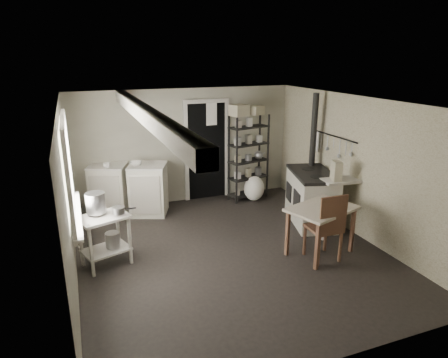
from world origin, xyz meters
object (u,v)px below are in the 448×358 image
object	(u,v)px
stockpot	(96,203)
shelf_rack	(248,155)
flour_sack	(254,189)
base_cabinets	(129,190)
stove	(311,199)
work_table	(320,230)
chair	(323,228)
prep_table	(105,239)

from	to	relation	value
stockpot	shelf_rack	size ratio (longest dim) A/B	0.17
flour_sack	shelf_rack	bearing A→B (deg)	110.16
shelf_rack	flour_sack	distance (m)	0.73
base_cabinets	flour_sack	distance (m)	2.54
stove	work_table	size ratio (longest dim) A/B	1.21
base_cabinets	flour_sack	world-z (taller)	base_cabinets
chair	flour_sack	world-z (taller)	chair
stockpot	base_cabinets	world-z (taller)	stockpot
stockpot	stove	distance (m)	3.72
chair	prep_table	bearing A→B (deg)	162.93
prep_table	stockpot	size ratio (longest dim) A/B	2.61
prep_table	flour_sack	size ratio (longest dim) A/B	1.46
stockpot	work_table	bearing A→B (deg)	-15.78
work_table	chair	world-z (taller)	chair
work_table	chair	size ratio (longest dim) A/B	0.93
base_cabinets	shelf_rack	size ratio (longest dim) A/B	0.83
prep_table	stockpot	xyz separation A→B (m)	(-0.08, 0.09, 0.54)
stockpot	chair	world-z (taller)	stockpot
base_cabinets	work_table	xyz separation A→B (m)	(2.47, -2.68, -0.08)
stockpot	work_table	xyz separation A→B (m)	(3.16, -0.89, -0.56)
chair	base_cabinets	bearing A→B (deg)	130.81
flour_sack	prep_table	bearing A→B (deg)	-152.03
prep_table	chair	xyz separation A→B (m)	(3.02, -0.95, 0.09)
stockpot	base_cabinets	size ratio (longest dim) A/B	0.20
shelf_rack	chair	xyz separation A→B (m)	(-0.04, -2.79, -0.46)
chair	work_table	bearing A→B (deg)	69.69
prep_table	work_table	xyz separation A→B (m)	(3.08, -0.80, -0.02)
base_cabinets	shelf_rack	bearing A→B (deg)	20.14
flour_sack	work_table	bearing A→B (deg)	-91.16
shelf_rack	stove	world-z (taller)	shelf_rack
stockpot	base_cabinets	xyz separation A→B (m)	(0.69, 1.79, -0.48)
work_table	flour_sack	distance (m)	2.47
shelf_rack	stove	size ratio (longest dim) A/B	1.47
prep_table	base_cabinets	xyz separation A→B (m)	(0.61, 1.88, 0.06)
chair	flour_sack	size ratio (longest dim) A/B	2.03
base_cabinets	stove	size ratio (longest dim) A/B	1.23
shelf_rack	work_table	xyz separation A→B (m)	(0.01, -2.64, -0.57)
base_cabinets	chair	bearing A→B (deg)	-28.43
stove	chair	world-z (taller)	chair
stockpot	stove	world-z (taller)	stockpot
stockpot	chair	bearing A→B (deg)	-18.56
stove	chair	size ratio (longest dim) A/B	1.13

